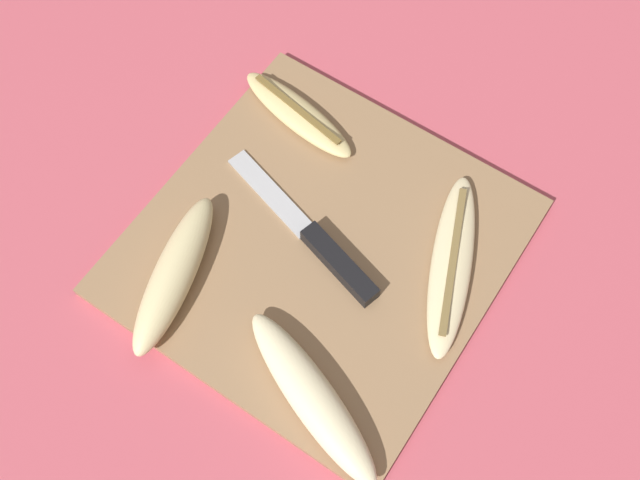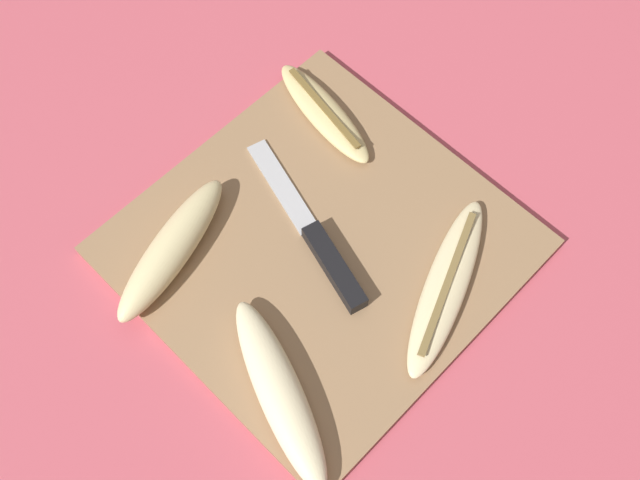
{
  "view_description": "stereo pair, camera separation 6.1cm",
  "coord_description": "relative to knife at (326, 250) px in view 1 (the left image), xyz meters",
  "views": [
    {
      "loc": [
        -0.27,
        -0.18,
        0.72
      ],
      "look_at": [
        0.0,
        0.0,
        0.02
      ],
      "focal_mm": 42.0,
      "sensor_mm": 36.0,
      "label": 1
    },
    {
      "loc": [
        -0.24,
        -0.23,
        0.72
      ],
      "look_at": [
        0.0,
        0.0,
        0.02
      ],
      "focal_mm": 42.0,
      "sensor_mm": 36.0,
      "label": 2
    }
  ],
  "objects": [
    {
      "name": "banana_spotted_left",
      "position": [
        0.12,
        0.12,
        0.0
      ],
      "size": [
        0.07,
        0.16,
        0.02
      ],
      "rotation": [
        0.0,
        0.0,
        6.11
      ],
      "color": "#DBC684",
      "rests_on": "cutting_board"
    },
    {
      "name": "banana_bright_far",
      "position": [
        -0.13,
        -0.07,
        0.01
      ],
      "size": [
        0.11,
        0.2,
        0.03
      ],
      "rotation": [
        0.0,
        0.0,
        2.77
      ],
      "color": "beige",
      "rests_on": "cutting_board"
    },
    {
      "name": "banana_cream_curved",
      "position": [
        0.06,
        -0.11,
        0.0
      ],
      "size": [
        0.21,
        0.12,
        0.02
      ],
      "rotation": [
        0.0,
        0.0,
        5.1
      ],
      "color": "beige",
      "rests_on": "cutting_board"
    },
    {
      "name": "knife",
      "position": [
        0.0,
        0.0,
        0.0
      ],
      "size": [
        0.08,
        0.22,
        0.02
      ],
      "rotation": [
        0.0,
        0.0,
        -0.28
      ],
      "color": "black",
      "rests_on": "cutting_board"
    },
    {
      "name": "ground_plane",
      "position": [
        0.01,
        0.01,
        -0.02
      ],
      "size": [
        4.0,
        4.0,
        0.0
      ],
      "primitive_type": "plane",
      "color": "#C65160"
    },
    {
      "name": "cutting_board",
      "position": [
        0.01,
        0.01,
        -0.01
      ],
      "size": [
        0.37,
        0.36,
        0.01
      ],
      "color": "#997551",
      "rests_on": "ground_plane"
    },
    {
      "name": "banana_soft_right",
      "position": [
        -0.11,
        0.11,
        0.01
      ],
      "size": [
        0.18,
        0.09,
        0.04
      ],
      "rotation": [
        0.0,
        0.0,
        4.98
      ],
      "color": "beige",
      "rests_on": "cutting_board"
    }
  ]
}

